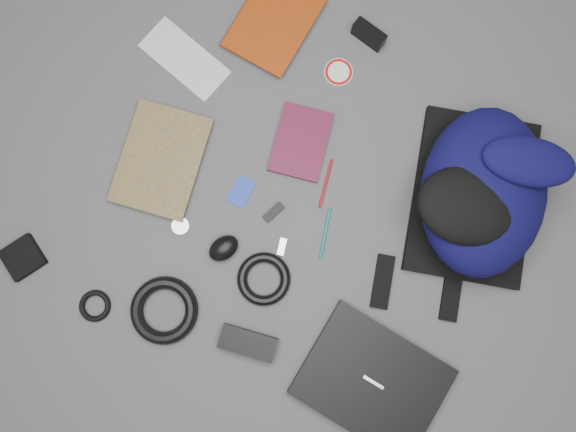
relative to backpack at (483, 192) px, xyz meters
The scene contains 22 objects.
ground 0.51m from the backpack, 141.74° to the right, with size 4.00×4.00×0.00m, color #4F4F51.
backpack is the anchor object (origin of this frame).
laptop 0.56m from the backpack, 87.70° to the right, with size 0.35×0.27×0.04m, color black.
textbook_red 0.83m from the backpack, behind, with size 0.20×0.26×0.03m, color maroon.
comic_book 0.95m from the backpack, 155.73° to the right, with size 0.21×0.29×0.02m, color gold.
envelope 0.88m from the backpack, behind, with size 0.25×0.11×0.00m, color silver.
dvd_case 0.49m from the backpack, 166.09° to the right, with size 0.14×0.20×0.02m, color #460D23.
compact_camera 0.53m from the backpack, 153.25° to the left, with size 0.10×0.03×0.05m, color black.
sticker_disc 0.51m from the backpack, 167.26° to the left, with size 0.08×0.08×0.00m, color white.
pen_teal 0.42m from the backpack, 133.96° to the right, with size 0.01×0.01×0.14m, color #0C6D63.
pen_red 0.41m from the backpack, 153.46° to the right, with size 0.01×0.01×0.14m, color maroon.
id_badge 0.63m from the backpack, 149.30° to the right, with size 0.05×0.08×0.00m, color #172FAE.
usb_black 0.54m from the backpack, 143.50° to the right, with size 0.02×0.06×0.01m, color black.
usb_silver 0.54m from the backpack, 133.15° to the right, with size 0.02×0.05×0.01m, color silver.
mouse 0.68m from the backpack, 136.04° to the right, with size 0.06×0.08×0.04m, color black.
headphone_left 0.81m from the backpack, 151.61° to the right, with size 0.05×0.05×0.01m, color silver.
headphone_right 0.79m from the backpack, 142.15° to the right, with size 0.05×0.05×0.01m, color silver.
cable_coil 0.61m from the backpack, 126.36° to the right, with size 0.14×0.14×0.03m, color black.
power_brick 0.72m from the backpack, 115.11° to the right, with size 0.15×0.06×0.04m, color black.
power_cord_coil 0.88m from the backpack, 127.64° to the right, with size 0.18×0.18×0.03m, color black.
pouch 1.21m from the backpack, 140.11° to the right, with size 0.09×0.09×0.02m, color black.
earbud_coil 1.05m from the backpack, 131.72° to the right, with size 0.08×0.08×0.02m, color black.
Camera 1 is at (0.09, -0.14, 1.50)m, focal length 35.00 mm.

